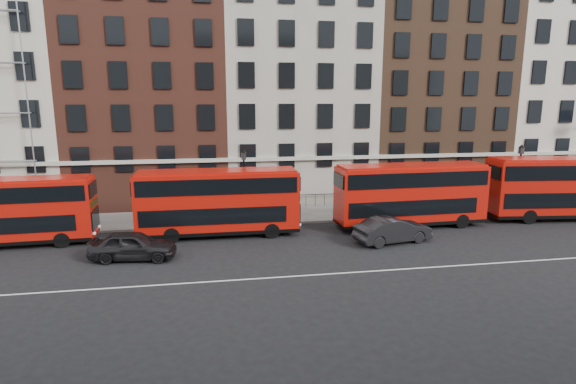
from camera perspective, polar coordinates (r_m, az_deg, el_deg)
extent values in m
plane|color=black|center=(26.13, 8.09, -8.41)|extent=(120.00, 120.00, 0.00)
cube|color=gray|center=(35.81, 3.02, -2.72)|extent=(80.00, 5.00, 0.15)
cube|color=gray|center=(33.46, 3.95, -3.74)|extent=(80.00, 0.30, 0.16)
cube|color=white|center=(24.35, 9.53, -9.95)|extent=(70.00, 0.12, 0.01)
cube|color=brown|center=(41.75, -17.21, 13.93)|extent=(12.80, 10.00, 22.00)
cube|color=#A19C8E|center=(42.08, 0.88, 12.36)|extent=(12.80, 10.00, 19.00)
cube|color=brown|center=(46.18, 17.12, 13.03)|extent=(12.80, 10.00, 21.00)
cube|color=beige|center=(53.10, 29.78, 11.24)|extent=(12.80, 10.00, 20.00)
cube|color=red|center=(32.50, -32.11, -2.07)|extent=(10.11, 2.83, 3.77)
cube|color=black|center=(32.90, -31.79, -5.07)|extent=(10.11, 2.87, 0.23)
cube|color=black|center=(32.73, -32.46, -3.18)|extent=(8.97, 2.86, 1.00)
cube|color=black|center=(32.28, -32.33, -0.05)|extent=(9.73, 2.89, 0.95)
cube|color=red|center=(32.16, -32.47, 1.28)|extent=(9.82, 2.63, 0.17)
cube|color=black|center=(31.28, -23.25, -3.09)|extent=(0.17, 2.10, 1.24)
cube|color=black|center=(31.06, -23.40, -1.27)|extent=(0.16, 1.81, 0.40)
cylinder|color=black|center=(30.94, -26.76, -5.47)|extent=(0.96, 0.31, 0.95)
cylinder|color=black|center=(32.93, -25.86, -4.42)|extent=(0.96, 0.31, 0.95)
cube|color=red|center=(29.95, -8.83, -1.23)|extent=(10.51, 2.55, 3.95)
cube|color=black|center=(30.41, -8.73, -4.64)|extent=(10.51, 2.59, 0.24)
cube|color=black|center=(30.11, -9.36, -2.50)|extent=(9.31, 2.62, 1.05)
cube|color=black|center=(29.71, -8.90, 1.07)|extent=(10.11, 2.62, 1.00)
cube|color=red|center=(29.58, -8.95, 2.60)|extent=(10.20, 2.34, 0.18)
cube|color=black|center=(30.62, 1.16, -2.31)|extent=(0.09, 2.20, 1.30)
cube|color=black|center=(30.38, 1.17, -0.35)|extent=(0.09, 1.90, 0.42)
cylinder|color=black|center=(29.54, -2.07, -4.93)|extent=(1.00, 0.28, 1.00)
cylinder|color=black|center=(31.68, -2.59, -3.81)|extent=(1.00, 0.28, 1.00)
cylinder|color=black|center=(29.46, -14.56, -5.35)|extent=(1.00, 0.28, 1.00)
cylinder|color=black|center=(31.61, -14.21, -4.19)|extent=(1.00, 0.28, 1.00)
cube|color=red|center=(32.97, 15.31, -0.29)|extent=(10.71, 2.86, 4.00)
cube|color=black|center=(33.39, 15.14, -3.45)|extent=(10.71, 2.90, 0.24)
cube|color=black|center=(32.98, 14.77, -1.47)|extent=(9.50, 2.90, 1.06)
cube|color=black|center=(32.75, 15.42, 1.84)|extent=(10.31, 2.93, 1.01)
cube|color=red|center=(32.63, 15.50, 3.24)|extent=(10.40, 2.65, 0.18)
cube|color=black|center=(35.83, 22.93, -1.16)|extent=(0.15, 2.23, 1.32)
cube|color=black|center=(35.63, 23.07, 0.54)|extent=(0.14, 1.93, 0.43)
cylinder|color=black|center=(34.11, 21.19, -3.47)|extent=(1.02, 0.31, 1.01)
cylinder|color=black|center=(35.97, 19.27, -2.58)|extent=(1.02, 0.31, 1.01)
cylinder|color=black|center=(31.15, 11.04, -4.27)|extent=(1.02, 0.31, 1.01)
cylinder|color=black|center=(33.18, 9.56, -3.24)|extent=(1.02, 0.31, 1.01)
cube|color=red|center=(39.66, 31.59, 0.51)|extent=(11.37, 3.85, 4.19)
cube|color=black|center=(40.02, 31.29, -2.26)|extent=(11.37, 3.90, 0.25)
cube|color=black|center=(39.60, 31.10, -0.51)|extent=(10.11, 3.80, 1.11)
cube|color=black|center=(39.47, 31.78, 2.36)|extent=(10.96, 3.89, 1.06)
cube|color=red|center=(39.37, 31.91, 3.58)|extent=(11.03, 3.61, 0.19)
cylinder|color=black|center=(37.32, 28.29, -2.80)|extent=(1.09, 0.41, 1.06)
cylinder|color=black|center=(39.30, 26.50, -1.97)|extent=(1.09, 0.41, 1.06)
imported|color=black|center=(27.05, -19.06, -6.43)|extent=(4.96, 2.44, 1.63)
imported|color=#242326|center=(29.33, 13.16, -4.70)|extent=(5.22, 2.73, 1.64)
cylinder|color=black|center=(32.76, -5.57, 0.17)|extent=(0.14, 0.14, 4.60)
cylinder|color=black|center=(33.21, -5.50, -3.22)|extent=(0.32, 0.32, 0.60)
cube|color=#262626|center=(32.36, -5.66, 4.60)|extent=(0.32, 0.32, 0.55)
cone|color=black|center=(32.32, -5.67, 5.21)|extent=(0.44, 0.44, 0.25)
cylinder|color=black|center=(40.68, 27.18, 1.15)|extent=(0.14, 0.14, 4.60)
cylinder|color=black|center=(41.04, 26.93, -1.59)|extent=(0.32, 0.32, 0.60)
cube|color=#262626|center=(40.36, 27.51, 4.72)|extent=(0.32, 0.32, 0.55)
cone|color=black|center=(40.33, 27.56, 5.21)|extent=(0.44, 0.44, 0.25)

